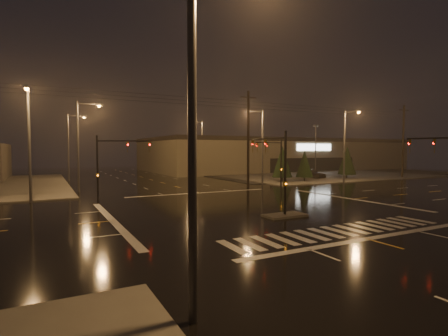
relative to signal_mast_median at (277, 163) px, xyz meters
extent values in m
plane|color=black|center=(0.00, 3.07, -3.75)|extent=(140.00, 140.00, 0.00)
cube|color=#494641|center=(30.00, 33.07, -3.69)|extent=(36.00, 36.00, 0.12)
cube|color=#494641|center=(0.00, -0.93, -3.68)|extent=(3.00, 1.60, 0.15)
cube|color=beige|center=(0.00, -5.93, -3.75)|extent=(15.00, 2.60, 0.01)
cube|color=beige|center=(0.00, -7.93, -3.75)|extent=(16.00, 0.50, 0.01)
cube|color=beige|center=(0.00, 14.07, -3.75)|extent=(16.00, 0.50, 0.01)
cube|color=black|center=(35.00, 31.07, -3.71)|extent=(50.00, 24.00, 0.08)
cube|color=#756D54|center=(35.00, 49.07, -0.25)|extent=(60.00, 28.00, 7.00)
cube|color=black|center=(35.00, 49.07, 3.05)|extent=(60.20, 28.20, 0.80)
cube|color=white|center=(35.00, 34.97, 1.45)|extent=(9.00, 0.20, 1.40)
cube|color=black|center=(35.00, 35.02, -2.15)|extent=(22.00, 0.15, 2.80)
cylinder|color=black|center=(0.00, -0.93, -0.75)|extent=(0.18, 0.18, 6.00)
cylinder|color=black|center=(0.00, 1.32, 1.75)|extent=(0.12, 4.50, 0.12)
imported|color=#594707|center=(0.00, 3.35, 1.70)|extent=(0.16, 0.20, 1.00)
cube|color=#594707|center=(0.00, -0.93, -1.45)|extent=(0.25, 0.18, 0.35)
cylinder|color=black|center=(10.50, 13.57, -0.75)|extent=(0.18, 0.18, 6.00)
cylinder|color=black|center=(8.15, 12.72, 1.75)|extent=(4.74, 1.82, 0.12)
imported|color=#594707|center=(6.04, 11.95, 1.70)|extent=(0.24, 0.22, 1.00)
cube|color=#594707|center=(10.50, 13.57, -1.45)|extent=(0.25, 0.18, 0.35)
cylinder|color=black|center=(-10.50, 13.57, -0.75)|extent=(0.18, 0.18, 6.00)
cylinder|color=black|center=(-8.15, 12.72, 1.75)|extent=(4.74, 1.82, 0.12)
imported|color=#594707|center=(-6.04, 11.95, 1.70)|extent=(0.24, 0.22, 1.00)
cube|color=#594707|center=(-10.50, 13.57, -1.45)|extent=(0.25, 0.18, 0.35)
cylinder|color=black|center=(9.82, -5.55, 1.75)|extent=(1.48, 3.80, 0.12)
imported|color=#594707|center=(9.20, -3.86, 1.70)|extent=(0.22, 0.24, 1.00)
cylinder|color=#38383A|center=(-11.50, -11.93, 1.25)|extent=(0.24, 0.24, 10.00)
cylinder|color=#38383A|center=(-11.50, 21.07, 1.25)|extent=(0.24, 0.24, 10.00)
cylinder|color=#38383A|center=(-10.30, 21.07, 6.05)|extent=(2.40, 0.14, 0.14)
cube|color=#38383A|center=(-9.20, 21.07, 6.00)|extent=(0.70, 0.30, 0.18)
sphere|color=orange|center=(-9.20, 21.07, 5.87)|extent=(0.32, 0.32, 0.32)
cylinder|color=#38383A|center=(-11.50, 37.07, 1.25)|extent=(0.24, 0.24, 10.00)
cylinder|color=#38383A|center=(-10.30, 37.07, 6.05)|extent=(2.40, 0.14, 0.14)
cube|color=#38383A|center=(-9.20, 37.07, 6.00)|extent=(0.70, 0.30, 0.18)
sphere|color=orange|center=(-9.20, 37.07, 5.87)|extent=(0.32, 0.32, 0.32)
cylinder|color=#38383A|center=(11.50, 19.07, 1.25)|extent=(0.24, 0.24, 10.00)
cylinder|color=#38383A|center=(10.30, 19.07, 6.05)|extent=(2.40, 0.14, 0.14)
cube|color=#38383A|center=(9.20, 19.07, 6.00)|extent=(0.70, 0.30, 0.18)
sphere|color=orange|center=(9.20, 19.07, 5.87)|extent=(0.32, 0.32, 0.32)
cylinder|color=#38383A|center=(11.50, 39.07, 1.25)|extent=(0.24, 0.24, 10.00)
cylinder|color=#38383A|center=(10.30, 39.07, 6.05)|extent=(2.40, 0.14, 0.14)
cube|color=#38383A|center=(9.20, 39.07, 6.00)|extent=(0.70, 0.30, 0.18)
sphere|color=orange|center=(9.20, 39.07, 5.87)|extent=(0.32, 0.32, 0.32)
cylinder|color=#38383A|center=(-16.00, 14.57, 1.25)|extent=(0.24, 0.24, 10.00)
cylinder|color=#38383A|center=(-16.00, 13.37, 6.05)|extent=(0.14, 2.40, 0.14)
cube|color=#38383A|center=(-16.00, 12.27, 6.00)|extent=(0.30, 0.70, 0.18)
sphere|color=orange|center=(-16.00, 12.27, 5.87)|extent=(0.32, 0.32, 0.32)
cylinder|color=#38383A|center=(22.00, 14.57, 1.25)|extent=(0.24, 0.24, 10.00)
cylinder|color=#38383A|center=(22.00, 13.37, 6.05)|extent=(0.14, 2.40, 0.14)
cube|color=#38383A|center=(22.00, 12.27, 6.00)|extent=(0.30, 0.70, 0.18)
sphere|color=orange|center=(22.00, 12.27, 5.87)|extent=(0.32, 0.32, 0.32)
cylinder|color=black|center=(8.00, 17.07, 2.25)|extent=(0.32, 0.32, 12.00)
cube|color=black|center=(8.00, 17.07, 7.45)|extent=(2.20, 0.12, 0.12)
cylinder|color=black|center=(38.00, 17.07, 2.25)|extent=(0.32, 0.32, 12.00)
cube|color=black|center=(38.00, 17.07, 7.45)|extent=(2.20, 0.12, 0.12)
cylinder|color=black|center=(15.89, 20.48, -3.40)|extent=(0.18, 0.18, 0.70)
cone|color=black|center=(15.89, 20.48, -0.79)|extent=(2.89, 2.89, 4.52)
cylinder|color=black|center=(18.88, 19.12, -3.40)|extent=(0.18, 0.18, 0.70)
cone|color=black|center=(18.88, 19.12, -1.11)|extent=(2.48, 2.48, 3.88)
cylinder|color=black|center=(28.70, 20.30, -3.40)|extent=(0.18, 0.18, 0.70)
cone|color=black|center=(28.70, 20.30, -0.78)|extent=(2.91, 2.91, 4.54)
imported|color=black|center=(23.86, 23.24, -2.94)|extent=(2.96, 5.10, 1.63)
camera|label=1|loc=(-15.02, -20.49, 0.93)|focal=28.00mm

